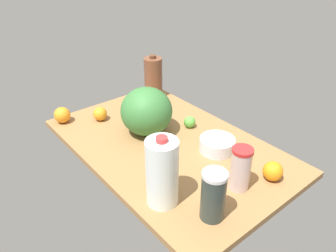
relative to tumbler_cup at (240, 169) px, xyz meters
The scene contains 11 objects.
countertop 44.01cm from the tumbler_cup, ahead, with size 120.00×76.00×3.00cm, color #996E40.
tumbler_cup is the anchor object (origin of this frame).
watermelon 57.97cm from the tumbler_cup, ahead, with size 26.03×26.03×24.31cm, color #387537.
mixing_bowl 27.32cm from the tumbler_cup, 27.95° to the right, with size 16.60×16.60×6.45cm, color silver.
milk_jug 31.81cm from the tumbler_cup, 65.05° to the left, with size 12.15×12.15×29.00cm.
chocolate_milk_jug 94.05cm from the tumbler_cup, 15.95° to the right, with size 11.08×11.08×26.55cm.
shaker_bottle 20.27cm from the tumbler_cup, 102.17° to the left, with size 9.06×9.06×19.83cm.
orange_beside_bowl 16.65cm from the tumbler_cup, 110.71° to the right, with size 8.29×8.29×8.29cm, color orange.
orange_loose 100.81cm from the tumbler_cup, 18.75° to the left, with size 8.66×8.66×8.66cm, color orange.
lime_far_back 51.13cm from the tumbler_cup, 19.88° to the right, with size 6.20×6.20×6.20cm, color #5EAD3F.
orange_near_front 86.04cm from the tumbler_cup, 10.35° to the left, with size 7.52×7.52×7.52cm, color orange.
Camera 1 is at (-103.28, 84.84, 91.81)cm, focal length 35.00 mm.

